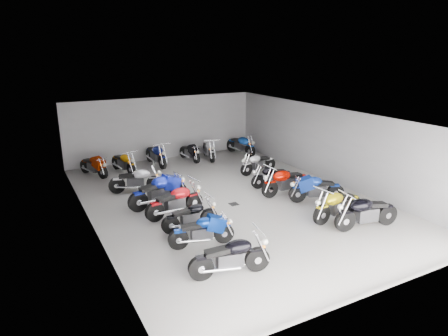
# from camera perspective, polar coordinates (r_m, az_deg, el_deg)

# --- Properties ---
(ground) EXTENTS (14.00, 14.00, 0.00)m
(ground) POSITION_cam_1_polar(r_m,az_deg,el_deg) (15.30, 0.49, -4.57)
(ground) COLOR gray
(ground) RESTS_ON ground
(wall_back) EXTENTS (10.00, 0.10, 3.20)m
(wall_back) POSITION_cam_1_polar(r_m,az_deg,el_deg) (21.05, -8.70, 5.67)
(wall_back) COLOR slate
(wall_back) RESTS_ON ground
(wall_left) EXTENTS (0.10, 14.00, 3.20)m
(wall_left) POSITION_cam_1_polar(r_m,az_deg,el_deg) (13.25, -18.85, -1.57)
(wall_left) COLOR slate
(wall_left) RESTS_ON ground
(wall_right) EXTENTS (0.10, 14.00, 3.20)m
(wall_right) POSITION_cam_1_polar(r_m,az_deg,el_deg) (17.67, 14.91, 3.20)
(wall_right) COLOR slate
(wall_right) RESTS_ON ground
(ceiling) EXTENTS (10.00, 14.00, 0.04)m
(ceiling) POSITION_cam_1_polar(r_m,az_deg,el_deg) (14.45, 0.52, 7.41)
(ceiling) COLOR black
(ceiling) RESTS_ON wall_back
(drain_grate) EXTENTS (0.32, 0.32, 0.01)m
(drain_grate) POSITION_cam_1_polar(r_m,az_deg,el_deg) (14.89, 1.41, -5.17)
(drain_grate) COLOR black
(drain_grate) RESTS_ON ground
(motorcycle_left_a) EXTENTS (2.13, 0.60, 0.94)m
(motorcycle_left_a) POSITION_cam_1_polar(r_m,az_deg,el_deg) (10.29, 0.99, -12.56)
(motorcycle_left_a) COLOR black
(motorcycle_left_a) RESTS_ON ground
(motorcycle_left_b) EXTENTS (1.96, 0.55, 0.87)m
(motorcycle_left_b) POSITION_cam_1_polar(r_m,az_deg,el_deg) (11.73, -3.11, -8.97)
(motorcycle_left_b) COLOR black
(motorcycle_left_b) RESTS_ON ground
(motorcycle_left_c) EXTENTS (1.90, 0.37, 0.83)m
(motorcycle_left_c) POSITION_cam_1_polar(r_m,az_deg,el_deg) (12.79, -4.78, -6.83)
(motorcycle_left_c) COLOR black
(motorcycle_left_c) RESTS_ON ground
(motorcycle_left_d) EXTENTS (2.20, 0.54, 0.97)m
(motorcycle_left_d) POSITION_cam_1_polar(r_m,az_deg,el_deg) (13.81, -6.94, -4.76)
(motorcycle_left_d) COLOR black
(motorcycle_left_d) RESTS_ON ground
(motorcycle_left_e) EXTENTS (2.37, 0.63, 1.05)m
(motorcycle_left_e) POSITION_cam_1_polar(r_m,az_deg,el_deg) (14.73, -9.24, -3.29)
(motorcycle_left_e) COLOR black
(motorcycle_left_e) RESTS_ON ground
(motorcycle_left_f) EXTENTS (2.05, 0.85, 0.94)m
(motorcycle_left_f) POSITION_cam_1_polar(r_m,az_deg,el_deg) (16.31, -12.42, -1.71)
(motorcycle_left_f) COLOR black
(motorcycle_left_f) RESTS_ON ground
(motorcycle_right_a) EXTENTS (2.28, 0.60, 1.01)m
(motorcycle_right_a) POSITION_cam_1_polar(r_m,az_deg,el_deg) (13.56, 19.63, -5.97)
(motorcycle_right_a) COLOR black
(motorcycle_right_a) RESTS_ON ground
(motorcycle_right_b) EXTENTS (2.22, 0.49, 0.98)m
(motorcycle_right_b) POSITION_cam_1_polar(r_m,az_deg,el_deg) (13.95, 15.91, -5.06)
(motorcycle_right_b) COLOR black
(motorcycle_right_b) RESTS_ON ground
(motorcycle_right_c) EXTENTS (2.05, 0.88, 0.94)m
(motorcycle_right_c) POSITION_cam_1_polar(r_m,az_deg,el_deg) (15.37, 13.00, -2.88)
(motorcycle_right_c) COLOR black
(motorcycle_right_c) RESTS_ON ground
(motorcycle_right_d) EXTENTS (2.25, 0.43, 0.99)m
(motorcycle_right_d) POSITION_cam_1_polar(r_m,az_deg,el_deg) (15.87, 8.82, -1.91)
(motorcycle_right_d) COLOR black
(motorcycle_right_d) RESTS_ON ground
(motorcycle_right_e) EXTENTS (1.93, 0.44, 0.85)m
(motorcycle_right_e) POSITION_cam_1_polar(r_m,az_deg,el_deg) (16.72, 6.88, -1.15)
(motorcycle_right_e) COLOR black
(motorcycle_right_e) RESTS_ON ground
(motorcycle_right_f) EXTENTS (2.00, 0.47, 0.88)m
(motorcycle_right_f) POSITION_cam_1_polar(r_m,az_deg,el_deg) (18.45, 4.85, 0.68)
(motorcycle_right_f) COLOR black
(motorcycle_right_f) RESTS_ON ground
(motorcycle_back_a) EXTENTS (0.89, 1.91, 0.88)m
(motorcycle_back_a) POSITION_cam_1_polar(r_m,az_deg,el_deg) (18.95, -18.12, 0.32)
(motorcycle_back_a) COLOR black
(motorcycle_back_a) RESTS_ON ground
(motorcycle_back_b) EXTENTS (0.64, 2.06, 0.92)m
(motorcycle_back_b) POSITION_cam_1_polar(r_m,az_deg,el_deg) (19.03, -14.13, 0.78)
(motorcycle_back_b) COLOR black
(motorcycle_back_b) RESTS_ON ground
(motorcycle_back_c) EXTENTS (0.48, 2.28, 1.00)m
(motorcycle_back_c) POSITION_cam_1_polar(r_m,az_deg,el_deg) (19.89, -9.67, 1.87)
(motorcycle_back_c) COLOR black
(motorcycle_back_c) RESTS_ON ground
(motorcycle_back_d) EXTENTS (0.44, 1.89, 0.83)m
(motorcycle_back_d) POSITION_cam_1_polar(r_m,az_deg,el_deg) (20.59, -4.91, 2.28)
(motorcycle_back_d) COLOR black
(motorcycle_back_d) RESTS_ON ground
(motorcycle_back_e) EXTENTS (0.64, 2.11, 0.94)m
(motorcycle_back_e) POSITION_cam_1_polar(r_m,az_deg,el_deg) (20.82, -2.18, 2.66)
(motorcycle_back_e) COLOR black
(motorcycle_back_e) RESTS_ON ground
(motorcycle_back_f) EXTENTS (0.59, 2.23, 0.98)m
(motorcycle_back_f) POSITION_cam_1_polar(r_m,az_deg,el_deg) (21.74, 2.44, 3.33)
(motorcycle_back_f) COLOR black
(motorcycle_back_f) RESTS_ON ground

